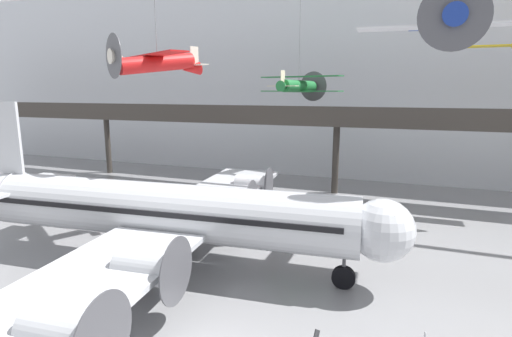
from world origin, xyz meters
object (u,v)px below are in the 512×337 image
Objects in this scene: suspended_plane_red_highwing at (157,63)px; airliner_silver_main at (160,211)px; suspended_plane_white_twin at (444,21)px; suspended_plane_green_biplane at (299,86)px.

airliner_silver_main is at bearing 62.86° from suspended_plane_red_highwing.
suspended_plane_green_biplane is at bearing -140.82° from suspended_plane_white_twin.
suspended_plane_green_biplane is at bearing 75.36° from airliner_silver_main.
suspended_plane_green_biplane is 1.19× the size of suspended_plane_red_highwing.
suspended_plane_green_biplane is 16.67m from suspended_plane_red_highwing.
suspended_plane_red_highwing reaches higher than airliner_silver_main.
suspended_plane_green_biplane is (3.29, 19.99, 7.81)m from airliner_silver_main.
airliner_silver_main is 10.69m from suspended_plane_red_highwing.
suspended_plane_white_twin is (15.48, 6.88, 11.33)m from airliner_silver_main.
airliner_silver_main is 20.38m from suspended_plane_white_twin.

